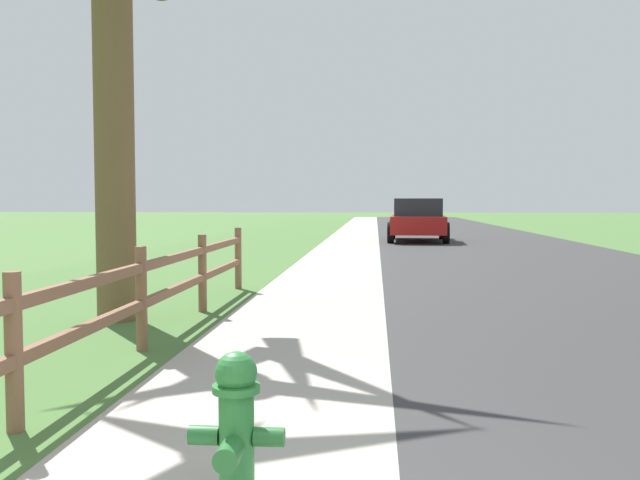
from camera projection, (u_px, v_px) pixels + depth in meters
ground_plane at (379, 239)px, 26.27m from camera, size 120.00×120.00×0.00m
road_asphalt at (464, 236)px, 27.97m from camera, size 7.00×66.00×0.01m
curb_concrete at (307, 235)px, 28.50m from camera, size 6.00×66.00×0.01m
grass_verge at (272, 235)px, 28.62m from camera, size 5.00×66.00×0.00m
fire_hydrant at (236, 426)px, 3.24m from camera, size 0.46×0.38×0.74m
rail_fence at (141, 291)px, 6.54m from camera, size 0.11×9.40×1.02m
parked_suv_red at (418, 219)px, 24.49m from camera, size 2.26×4.37×1.54m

